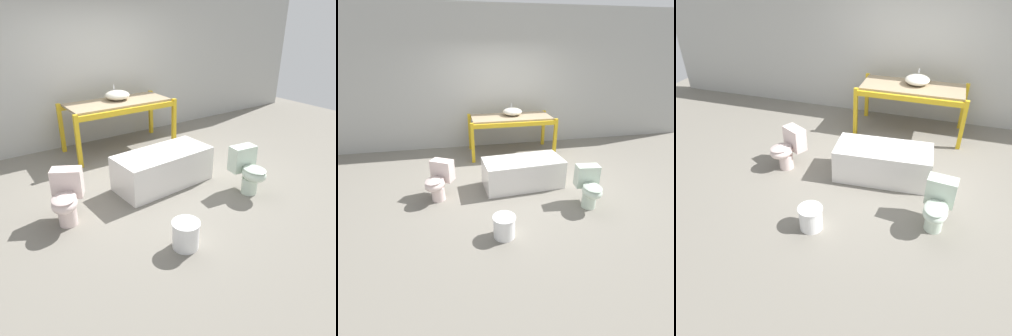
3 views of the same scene
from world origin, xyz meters
TOP-DOWN VIEW (x-y plane):
  - ground_plane at (0.00, 0.00)m, footprint 12.00×12.00m
  - warehouse_wall_rear at (0.00, 1.99)m, footprint 10.80×0.08m
  - shelving_rack at (0.16, 1.31)m, footprint 1.94×0.90m
  - sink_basin at (0.21, 1.42)m, footprint 0.44×0.46m
  - bathtub_main at (0.02, -0.35)m, footprint 1.45×0.74m
  - toilet_near at (-1.46, -0.52)m, footprint 0.55×0.64m
  - toilet_far at (0.87, -1.20)m, footprint 0.38×0.58m
  - bucket_white at (-0.59, -1.70)m, footprint 0.31×0.31m

SIDE VIEW (x-z plane):
  - ground_plane at x=0.00m, z-range 0.00..0.00m
  - bucket_white at x=-0.59m, z-range 0.01..0.32m
  - bathtub_main at x=0.02m, z-range 0.04..0.55m
  - toilet_near at x=-1.46m, z-range 0.02..0.66m
  - toilet_far at x=0.87m, z-range 0.02..0.66m
  - shelving_rack at x=0.16m, z-range 0.32..1.21m
  - sink_basin at x=0.21m, z-range 0.85..1.09m
  - warehouse_wall_rear at x=0.00m, z-range 0.00..3.20m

